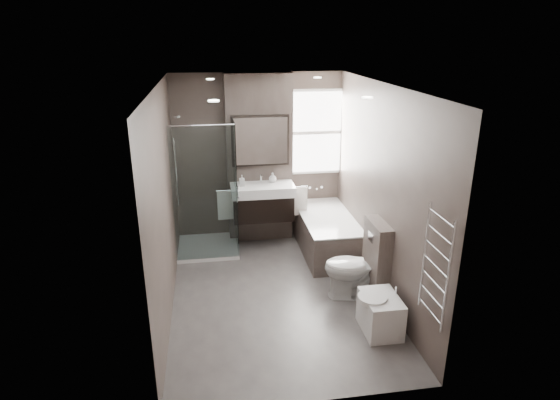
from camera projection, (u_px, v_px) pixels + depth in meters
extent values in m
cube|color=#534E4C|center=(277.00, 295.00, 6.00)|extent=(2.65, 3.85, 0.05)
cube|color=silver|center=(276.00, 83.00, 5.10)|extent=(2.65, 3.85, 0.05)
cube|color=#51453F|center=(258.00, 157.00, 7.34)|extent=(2.65, 0.05, 2.60)
cube|color=#51453F|center=(311.00, 277.00, 3.76)|extent=(2.65, 0.05, 2.60)
cube|color=#51453F|center=(162.00, 204.00, 5.36)|extent=(0.05, 3.85, 2.60)
cube|color=#51453F|center=(383.00, 192.00, 5.74)|extent=(0.05, 3.85, 2.60)
cube|color=#4D423C|center=(259.00, 160.00, 7.20)|extent=(1.00, 0.25, 2.60)
cube|color=black|center=(263.00, 206.00, 7.09)|extent=(0.90, 0.45, 0.38)
cube|color=white|center=(262.00, 190.00, 7.00)|extent=(0.95, 0.47, 0.15)
cylinder|color=silver|center=(261.00, 178.00, 7.11)|extent=(0.03, 0.03, 0.12)
cylinder|color=silver|center=(261.00, 176.00, 7.04)|extent=(0.02, 0.12, 0.02)
cube|color=black|center=(260.00, 141.00, 6.94)|extent=(0.86, 0.06, 0.76)
cube|color=white|center=(261.00, 141.00, 6.91)|extent=(0.80, 0.02, 0.70)
cube|color=silver|center=(226.00, 205.00, 6.97)|extent=(0.24, 0.06, 0.44)
cube|color=silver|center=(299.00, 201.00, 7.13)|extent=(0.24, 0.06, 0.44)
cube|color=white|center=(208.00, 247.00, 7.21)|extent=(0.90, 0.90, 0.06)
cube|color=white|center=(205.00, 195.00, 6.45)|extent=(0.88, 0.01, 1.94)
cube|color=white|center=(235.00, 184.00, 6.93)|extent=(0.01, 0.88, 1.94)
cylinder|color=silver|center=(176.00, 172.00, 6.73)|extent=(0.02, 0.02, 1.00)
cube|color=#4D423C|center=(326.00, 234.00, 7.06)|extent=(0.75, 1.60, 0.55)
cube|color=white|center=(327.00, 217.00, 6.96)|extent=(0.75, 1.60, 0.03)
cube|color=white|center=(327.00, 221.00, 6.98)|extent=(0.61, 1.42, 0.12)
cube|color=white|center=(316.00, 132.00, 7.30)|extent=(0.98, 0.04, 1.33)
cube|color=white|center=(316.00, 133.00, 7.28)|extent=(0.90, 0.01, 1.25)
cube|color=white|center=(316.00, 133.00, 7.27)|extent=(0.90, 0.01, 0.05)
imported|color=white|center=(356.00, 268.00, 5.79)|extent=(0.86, 0.58, 0.80)
cube|color=#4D423C|center=(376.00, 260.00, 5.77)|extent=(0.18, 0.55, 1.00)
cube|color=silver|center=(371.00, 237.00, 5.64)|extent=(0.01, 0.16, 0.11)
cube|color=white|center=(380.00, 314.00, 5.18)|extent=(0.38, 0.53, 0.43)
cylinder|color=white|center=(372.00, 298.00, 5.09)|extent=(0.32, 0.32, 0.05)
cylinder|color=silver|center=(396.00, 290.00, 5.10)|extent=(0.02, 0.02, 0.10)
cylinder|color=silver|center=(448.00, 279.00, 4.09)|extent=(0.03, 0.03, 1.10)
cylinder|color=silver|center=(425.00, 255.00, 4.52)|extent=(0.03, 0.03, 1.10)
cube|color=silver|center=(436.00, 266.00, 4.31)|extent=(0.02, 0.46, 1.00)
imported|color=white|center=(242.00, 180.00, 6.91)|extent=(0.08, 0.08, 0.17)
imported|color=white|center=(273.00, 177.00, 7.08)|extent=(0.12, 0.12, 0.15)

